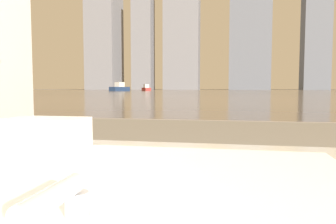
# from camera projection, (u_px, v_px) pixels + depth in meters

# --- Properties ---
(faucet_far) EXTENTS (0.04, 0.19, 0.08)m
(faucet_far) POSITION_uv_depth(u_px,v_px,m) (59.00, 200.00, 0.54)
(faucet_far) COLOR silver
(faucet_far) RESTS_ON bathtub
(towel_stack) EXTENTS (0.30, 0.17, 0.12)m
(towel_stack) POSITION_uv_depth(u_px,v_px,m) (48.00, 133.00, 1.28)
(towel_stack) COLOR white
(towel_stack) RESTS_ON bathtub
(harbor_water) EXTENTS (180.00, 110.00, 0.01)m
(harbor_water) POSITION_uv_depth(u_px,v_px,m) (229.00, 92.00, 61.17)
(harbor_water) COLOR gray
(harbor_water) RESTS_ON ground_plane
(harbor_boat_1) EXTENTS (1.70, 3.42, 1.23)m
(harbor_boat_1) POSITION_uv_depth(u_px,v_px,m) (21.00, 89.00, 55.16)
(harbor_boat_1) COLOR #4C4C51
(harbor_boat_1) RESTS_ON harbor_water
(harbor_boat_2) EXTENTS (3.15, 4.18, 1.51)m
(harbor_boat_2) POSITION_uv_depth(u_px,v_px,m) (146.00, 88.00, 78.79)
(harbor_boat_2) COLOR maroon
(harbor_boat_2) RESTS_ON harbor_water
(harbor_boat_3) EXTENTS (3.42, 5.46, 1.94)m
(harbor_boat_3) POSITION_uv_depth(u_px,v_px,m) (120.00, 88.00, 72.27)
(harbor_boat_3) COLOR navy
(harbor_boat_3) RESTS_ON harbor_water
(skyline_tower_0) EXTENTS (10.81, 13.11, 52.13)m
(skyline_tower_0) POSITION_uv_depth(u_px,v_px,m) (104.00, 20.00, 122.93)
(skyline_tower_0) COLOR slate
(skyline_tower_0) RESTS_ON ground_plane
(skyline_tower_1) EXTENTS (7.33, 6.65, 33.76)m
(skyline_tower_1) POSITION_uv_depth(u_px,v_px,m) (143.00, 44.00, 120.76)
(skyline_tower_1) COLOR slate
(skyline_tower_1) RESTS_ON ground_plane
(skyline_tower_2) EXTENTS (12.69, 7.07, 45.20)m
(skyline_tower_2) POSITION_uv_depth(u_px,v_px,m) (182.00, 27.00, 117.60)
(skyline_tower_2) COLOR slate
(skyline_tower_2) RESTS_ON ground_plane
(skyline_tower_3) EXTENTS (13.75, 11.23, 42.30)m
(skyline_tower_3) POSITION_uv_depth(u_px,v_px,m) (250.00, 29.00, 113.22)
(skyline_tower_3) COLOR slate
(skyline_tower_3) RESTS_ON ground_plane
(skyline_tower_4) EXTENTS (8.45, 8.03, 49.52)m
(skyline_tower_4) POSITION_uv_depth(u_px,v_px,m) (317.00, 15.00, 108.88)
(skyline_tower_4) COLOR slate
(skyline_tower_4) RESTS_ON ground_plane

